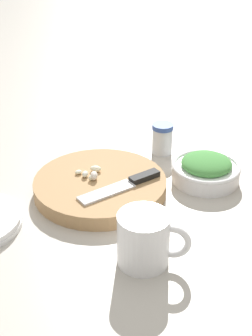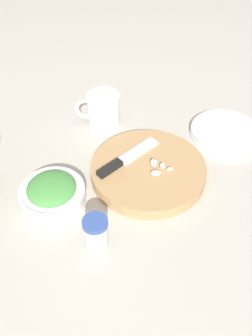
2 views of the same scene
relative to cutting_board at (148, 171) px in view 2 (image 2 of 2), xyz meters
name	(u,v)px [view 2 (image 2 of 2)]	position (x,y,z in m)	size (l,w,h in m)	color
ground_plane	(116,177)	(-0.06, 0.06, -0.02)	(5.00, 5.00, 0.00)	#B2ADA3
cutting_board	(148,171)	(0.00, 0.00, 0.00)	(0.29, 0.29, 0.03)	tan
chef_knife	(125,159)	(-0.02, 0.06, 0.02)	(0.20, 0.05, 0.01)	black
garlic_cloves	(157,167)	(0.01, -0.02, 0.02)	(0.06, 0.06, 0.02)	silver
herb_bowl	(52,193)	(-0.21, 0.13, 0.01)	(0.16, 0.16, 0.06)	white
spice_jar	(96,232)	(-0.24, -0.04, 0.02)	(0.05, 0.05, 0.08)	silver
coffee_mug	(103,110)	(0.09, 0.23, 0.03)	(0.10, 0.12, 0.10)	white
plate_stack	(225,132)	(0.27, -0.08, -0.01)	(0.20, 0.20, 0.02)	white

